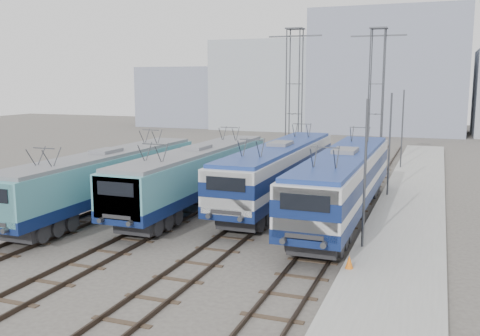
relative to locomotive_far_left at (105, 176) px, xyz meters
name	(u,v)px	position (x,y,z in m)	size (l,w,h in m)	color
ground	(174,245)	(6.75, -4.30, -2.19)	(160.00, 160.00, 0.00)	#514C47
platform	(407,221)	(16.95, 3.70, -2.04)	(4.00, 70.00, 0.30)	#9E9E99
locomotive_far_left	(105,176)	(0.00, 0.00, 0.00)	(2.78, 17.54, 3.30)	#0E1E4F
locomotive_center_left	(196,172)	(4.50, 3.03, 0.03)	(2.82, 17.79, 3.35)	#0E1E4F
locomotive_center_right	(279,168)	(9.00, 5.81, 0.16)	(2.91, 18.41, 3.46)	#0E1E4F
locomotive_far_right	(344,178)	(13.50, 3.26, 0.20)	(2.96, 18.75, 3.52)	#0E1E4F
catenary_tower_west	(294,94)	(6.75, 17.70, 4.45)	(4.50, 1.20, 12.00)	#3F4247
catenary_tower_east	(376,94)	(13.25, 19.70, 4.45)	(4.50, 1.20, 12.00)	#3F4247
mast_front	(365,178)	(15.35, -2.30, 1.31)	(0.12, 0.12, 7.00)	#3F4247
mast_mid	(389,147)	(15.35, 9.70, 1.31)	(0.12, 0.12, 7.00)	#3F4247
mast_rear	(402,131)	(15.35, 21.70, 1.31)	(0.12, 0.12, 7.00)	#3F4247
safety_cone	(349,262)	(15.25, -5.41, -1.62)	(0.33, 0.33, 0.54)	orange
building_west	(274,85)	(-7.25, 57.70, 4.81)	(18.00, 12.00, 14.00)	#9DA6AF
building_center	(389,72)	(10.75, 57.70, 6.81)	(22.00, 14.00, 18.00)	gray
building_far_west	(185,97)	(-23.25, 57.70, 2.81)	(14.00, 10.00, 10.00)	gray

